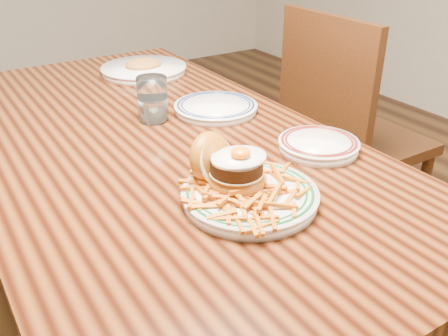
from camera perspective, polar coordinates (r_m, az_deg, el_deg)
table at (r=1.31m, az=-8.24°, el=0.00°), size 0.85×1.60×0.75m
chair_right at (r=1.93m, az=13.67°, el=3.93°), size 0.45×0.45×0.96m
main_plate at (r=0.97m, az=2.23°, el=-1.91°), size 0.27×0.28×0.13m
side_plate at (r=1.20m, az=10.76°, el=2.67°), size 0.19×0.20×0.03m
rear_plate at (r=1.41m, az=-0.95°, el=6.96°), size 0.23×0.23×0.03m
water_glass at (r=1.35m, az=-8.14°, el=7.52°), size 0.08×0.08×0.12m
far_plate at (r=1.78m, az=-9.15°, el=11.11°), size 0.29×0.29×0.05m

